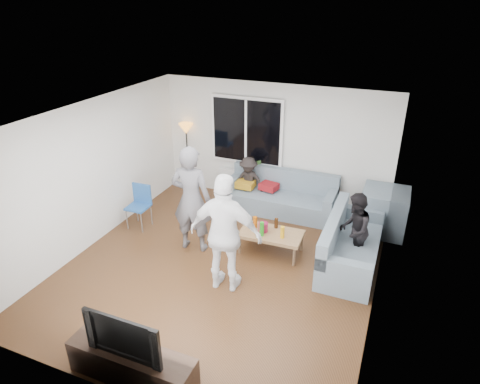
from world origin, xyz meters
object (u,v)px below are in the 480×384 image
at_px(coffee_table, 271,242).
at_px(television, 127,333).
at_px(sofa_right_section, 352,242).
at_px(floor_lamp, 188,157).
at_px(side_chair, 138,207).
at_px(player_left, 191,200).
at_px(tv_console, 132,365).
at_px(sofa_back_section, 280,193).
at_px(player_right, 226,234).
at_px(spectator_right, 354,230).
at_px(spectator_back, 248,182).

xyz_separation_m(coffee_table, television, (-0.66, -3.22, 0.53)).
xyz_separation_m(sofa_right_section, floor_lamp, (-4.07, 1.71, 0.36)).
height_order(side_chair, player_left, player_left).
relative_size(player_left, tv_console, 1.22).
relative_size(sofa_back_section, player_left, 1.18).
relative_size(player_right, tv_console, 1.20).
xyz_separation_m(floor_lamp, player_left, (1.35, -2.29, 0.20)).
distance_m(side_chair, tv_console, 3.71).
relative_size(sofa_right_section, side_chair, 2.33).
bearing_deg(player_left, television, 96.88).
height_order(sofa_right_section, tv_console, sofa_right_section).
xyz_separation_m(sofa_back_section, television, (-0.35, -4.77, 0.30)).
bearing_deg(floor_lamp, television, -68.36).
relative_size(coffee_table, floor_lamp, 0.71).
bearing_deg(tv_console, television, 180.00).
relative_size(player_right, spectator_right, 1.47).
bearing_deg(player_right, spectator_right, -144.94).
height_order(side_chair, tv_console, side_chair).
bearing_deg(sofa_right_section, player_left, 102.02).
xyz_separation_m(spectator_right, spectator_back, (-2.42, 1.37, -0.10)).
height_order(player_right, tv_console, player_right).
height_order(spectator_right, spectator_back, spectator_right).
bearing_deg(player_right, sofa_right_section, -145.17).
distance_m(side_chair, player_right, 2.64).
distance_m(coffee_table, television, 3.33).
height_order(sofa_back_section, television, television).
relative_size(sofa_right_section, spectator_right, 1.53).
bearing_deg(player_right, spectator_back, -79.77).
xyz_separation_m(sofa_back_section, sofa_right_section, (1.69, -1.35, 0.00)).
bearing_deg(spectator_right, sofa_right_section, -1.35).
bearing_deg(sofa_back_section, side_chair, -144.81).
distance_m(sofa_back_section, side_chair, 2.91).
xyz_separation_m(floor_lamp, spectator_right, (4.07, -1.70, -0.13)).
height_order(sofa_right_section, player_right, player_right).
bearing_deg(floor_lamp, tv_console, -68.36).
distance_m(sofa_right_section, player_right, 2.27).
xyz_separation_m(player_right, spectator_right, (1.71, 1.40, -0.31)).
bearing_deg(player_left, spectator_right, -174.50).
height_order(floor_lamp, spectator_right, floor_lamp).
height_order(sofa_back_section, spectator_back, spectator_back).
height_order(floor_lamp, spectator_back, floor_lamp).
bearing_deg(television, floor_lamp, 111.64).
xyz_separation_m(coffee_table, floor_lamp, (-2.69, 1.90, 0.58)).
bearing_deg(player_left, spectator_back, -105.49).
bearing_deg(spectator_back, floor_lamp, 168.84).
xyz_separation_m(sofa_right_section, player_left, (-2.72, -0.58, 0.55)).
xyz_separation_m(sofa_back_section, spectator_back, (-0.73, 0.03, 0.13)).
bearing_deg(television, sofa_right_section, 59.20).
bearing_deg(player_left, sofa_right_section, -174.72).
relative_size(side_chair, floor_lamp, 0.55).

